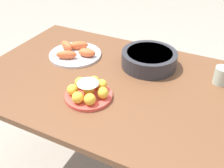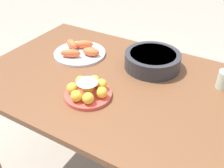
{
  "view_description": "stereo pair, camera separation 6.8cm",
  "coord_description": "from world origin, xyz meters",
  "px_view_note": "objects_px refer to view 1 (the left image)",
  "views": [
    {
      "loc": [
        0.36,
        -0.95,
        1.48
      ],
      "look_at": [
        -0.07,
        -0.09,
        0.81
      ],
      "focal_mm": 42.0,
      "sensor_mm": 36.0,
      "label": 1
    },
    {
      "loc": [
        0.42,
        -0.92,
        1.48
      ],
      "look_at": [
        -0.07,
        -0.09,
        0.81
      ],
      "focal_mm": 42.0,
      "sensor_mm": 36.0,
      "label": 2
    }
  ],
  "objects_px": {
    "cake_plate": "(89,91)",
    "dining_table": "(133,101)",
    "serving_bowl": "(149,59)",
    "cup_far": "(221,76)",
    "seafood_platter": "(75,52)"
  },
  "relations": [
    {
      "from": "cake_plate",
      "to": "cup_far",
      "type": "bearing_deg",
      "value": 36.42
    },
    {
      "from": "cup_far",
      "to": "serving_bowl",
      "type": "bearing_deg",
      "value": 179.94
    },
    {
      "from": "seafood_platter",
      "to": "cup_far",
      "type": "xyz_separation_m",
      "value": [
        0.77,
        0.08,
        0.02
      ]
    },
    {
      "from": "seafood_platter",
      "to": "cake_plate",
      "type": "bearing_deg",
      "value": -48.41
    },
    {
      "from": "serving_bowl",
      "to": "cup_far",
      "type": "bearing_deg",
      "value": -0.06
    },
    {
      "from": "dining_table",
      "to": "cup_far",
      "type": "distance_m",
      "value": 0.43
    },
    {
      "from": "cup_far",
      "to": "seafood_platter",
      "type": "bearing_deg",
      "value": -174.31
    },
    {
      "from": "cake_plate",
      "to": "cup_far",
      "type": "relative_size",
      "value": 2.47
    },
    {
      "from": "dining_table",
      "to": "serving_bowl",
      "type": "bearing_deg",
      "value": 89.43
    },
    {
      "from": "cake_plate",
      "to": "serving_bowl",
      "type": "xyz_separation_m",
      "value": [
        0.15,
        0.37,
        0.01
      ]
    },
    {
      "from": "dining_table",
      "to": "cake_plate",
      "type": "bearing_deg",
      "value": -130.29
    },
    {
      "from": "dining_table",
      "to": "cake_plate",
      "type": "distance_m",
      "value": 0.26
    },
    {
      "from": "cake_plate",
      "to": "serving_bowl",
      "type": "relative_size",
      "value": 0.73
    },
    {
      "from": "cake_plate",
      "to": "dining_table",
      "type": "bearing_deg",
      "value": 49.71
    },
    {
      "from": "serving_bowl",
      "to": "cake_plate",
      "type": "bearing_deg",
      "value": -111.57
    }
  ]
}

